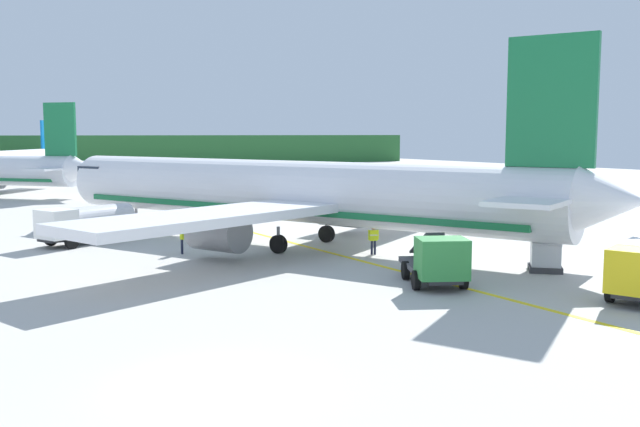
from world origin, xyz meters
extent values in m
cylinder|color=white|center=(14.12, 21.17, 3.50)|extent=(18.17, 34.41, 3.80)
cone|color=white|center=(6.27, 38.69, 3.50)|extent=(4.28, 3.67, 3.61)
cone|color=white|center=(22.12, 3.28, 3.90)|extent=(4.26, 4.24, 3.23)
cube|color=#192333|center=(7.17, 36.68, 4.36)|extent=(3.93, 3.51, 0.60)
cube|color=white|center=(6.59, 15.61, 2.83)|extent=(16.70, 9.54, 0.50)
cylinder|color=slate|center=(8.36, 18.37, 1.63)|extent=(3.32, 3.82, 2.20)
cube|color=white|center=(23.28, 23.07, 2.83)|extent=(16.25, 12.18, 0.50)
cylinder|color=slate|center=(20.04, 23.60, 1.63)|extent=(3.32, 3.82, 2.20)
cube|color=#19723F|center=(20.86, 6.11, 8.65)|extent=(2.13, 4.16, 6.50)
cube|color=white|center=(20.86, 6.11, 3.90)|extent=(10.80, 7.17, 0.24)
cube|color=#19723F|center=(14.12, 21.17, 2.46)|extent=(16.53, 31.05, 0.36)
cylinder|color=black|center=(8.53, 33.65, 0.55)|extent=(0.77, 1.15, 1.10)
cylinder|color=gray|center=(8.53, 33.65, 1.35)|extent=(0.20, 0.20, 0.50)
cylinder|color=black|center=(12.36, 18.74, 0.55)|extent=(0.77, 1.15, 1.10)
cylinder|color=gray|center=(12.36, 18.74, 1.35)|extent=(0.20, 0.20, 0.50)
cylinder|color=black|center=(17.10, 20.86, 0.55)|extent=(0.77, 1.15, 1.10)
cylinder|color=gray|center=(17.10, 20.86, 1.35)|extent=(0.20, 0.20, 0.50)
cone|color=silver|center=(10.95, 59.21, 3.40)|extent=(3.95, 3.95, 2.81)
cube|color=silver|center=(7.00, 76.03, 2.47)|extent=(12.61, 13.01, 0.44)
cube|color=#19723F|center=(9.19, 61.26, 7.54)|extent=(2.74, 3.11, 5.66)
cube|color=silver|center=(9.19, 61.26, 3.40)|extent=(8.69, 8.02, 0.21)
cylinder|color=white|center=(11.69, 110.18, 2.80)|extent=(18.97, 25.40, 3.04)
cone|color=white|center=(20.66, 123.06, 3.12)|extent=(3.59, 3.58, 2.59)
cube|color=white|center=(18.61, 107.31, 2.27)|extent=(12.21, 11.29, 0.40)
cylinder|color=slate|center=(15.99, 107.38, 1.31)|extent=(2.91, 3.11, 1.76)
cube|color=#0C66B2|center=(19.24, 121.03, 6.93)|extent=(2.25, 3.06, 5.21)
cube|color=white|center=(19.24, 121.03, 3.12)|extent=(8.30, 6.86, 0.19)
cube|color=#0C66B2|center=(11.69, 110.18, 1.97)|extent=(17.20, 22.95, 0.29)
cylinder|color=black|center=(14.09, 109.98, 0.44)|extent=(0.73, 0.88, 0.88)
cylinder|color=gray|center=(14.09, 109.98, 1.08)|extent=(0.16, 0.16, 0.40)
cylinder|color=black|center=(10.67, 112.36, 0.44)|extent=(0.73, 0.88, 0.88)
cylinder|color=gray|center=(10.67, 112.36, 1.08)|extent=(0.16, 0.16, 0.40)
cone|color=white|center=(17.07, 161.29, 1.93)|extent=(2.38, 2.13, 1.99)
cube|color=#338C3F|center=(13.73, 5.92, 1.50)|extent=(2.78, 2.61, 1.80)
cube|color=#192333|center=(13.34, 5.17, 1.86)|extent=(1.68, 0.92, 0.94)
cube|color=#4C4C51|center=(14.95, 8.30, 0.72)|extent=(3.58, 4.15, 0.24)
cube|color=#2D2D33|center=(15.14, 8.65, 1.70)|extent=(2.47, 3.66, 1.57)
cube|color=#262628|center=(14.54, 7.50, 0.52)|extent=(3.81, 5.45, 0.16)
cylinder|color=black|center=(14.85, 5.68, 0.45)|extent=(0.66, 0.93, 0.90)
cylinder|color=black|center=(12.89, 6.69, 0.45)|extent=(0.66, 0.93, 0.90)
cylinder|color=black|center=(15.93, 7.79, 0.45)|extent=(0.66, 0.93, 0.90)
cylinder|color=black|center=(13.98, 8.80, 0.45)|extent=(0.66, 0.93, 0.90)
cube|color=yellow|center=(18.44, -0.61, 1.50)|extent=(2.45, 2.69, 1.80)
cube|color=#192333|center=(17.64, -0.91, 1.86)|extent=(0.72, 1.76, 0.94)
cylinder|color=black|center=(18.33, 0.52, 0.45)|extent=(0.94, 0.58, 0.90)
cylinder|color=black|center=(20.92, 1.49, 0.45)|extent=(0.94, 0.58, 0.90)
cube|color=white|center=(1.65, 27.84, 1.50)|extent=(2.50, 2.72, 1.80)
cube|color=#192333|center=(0.87, 27.52, 1.86)|extent=(0.77, 1.74, 0.94)
cylinder|color=silver|center=(4.64, 29.06, 1.50)|extent=(4.78, 3.34, 1.80)
cube|color=#262628|center=(3.81, 28.72, 0.52)|extent=(6.56, 3.87, 0.16)
cylinder|color=black|center=(2.35, 26.94, 0.45)|extent=(0.94, 0.60, 0.90)
cylinder|color=black|center=(1.51, 28.97, 0.45)|extent=(0.94, 0.60, 0.90)
cylinder|color=black|center=(5.06, 28.05, 0.45)|extent=(0.94, 0.60, 0.90)
cylinder|color=black|center=(4.23, 30.08, 0.45)|extent=(0.94, 0.60, 0.90)
cube|color=#333338|center=(21.38, 6.57, 0.15)|extent=(2.31, 2.31, 0.30)
cube|color=silver|center=(21.38, 6.57, 1.00)|extent=(2.03, 2.03, 1.41)
cube|color=silver|center=(21.03, 6.22, 1.56)|extent=(1.45, 1.44, 0.54)
cylinder|color=#191E33|center=(16.96, 15.35, 0.41)|extent=(0.14, 0.14, 0.83)
cylinder|color=#191E33|center=(16.80, 15.43, 0.41)|extent=(0.14, 0.14, 0.83)
cube|color=#CCE519|center=(16.88, 15.39, 1.14)|extent=(0.49, 0.39, 0.62)
cube|color=silver|center=(16.88, 15.39, 1.17)|extent=(0.51, 0.40, 0.06)
sphere|color=tan|center=(16.88, 15.39, 1.56)|extent=(0.22, 0.22, 0.22)
cylinder|color=#CCE519|center=(17.12, 15.27, 1.17)|extent=(0.09, 0.09, 0.59)
cylinder|color=#CCE519|center=(16.64, 15.51, 1.17)|extent=(0.09, 0.09, 0.59)
cylinder|color=#191E33|center=(7.46, 21.67, 0.44)|extent=(0.14, 0.14, 0.88)
cylinder|color=#191E33|center=(7.40, 21.50, 0.44)|extent=(0.14, 0.14, 0.88)
cube|color=#CCE519|center=(7.43, 21.59, 1.21)|extent=(0.34, 0.49, 0.66)
cube|color=silver|center=(7.43, 21.59, 1.24)|extent=(0.35, 0.50, 0.06)
sphere|color=tan|center=(7.43, 21.59, 1.66)|extent=(0.24, 0.24, 0.24)
cylinder|color=#CCE519|center=(7.51, 21.84, 1.24)|extent=(0.09, 0.09, 0.63)
cylinder|color=#CCE519|center=(7.35, 21.33, 1.24)|extent=(0.09, 0.09, 0.63)
cube|color=yellow|center=(15.06, 16.17, 0.01)|extent=(0.30, 60.00, 0.01)
camera|label=1|loc=(-7.60, -17.84, 7.07)|focal=39.83mm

